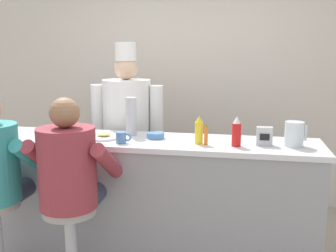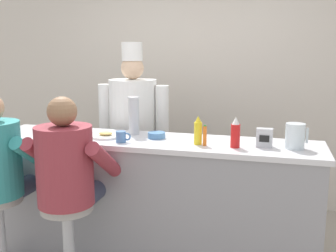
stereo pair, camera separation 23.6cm
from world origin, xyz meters
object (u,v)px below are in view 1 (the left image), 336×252
(ketchup_bottle_red, at_px, (236,132))
(cook_in_whites_near, at_px, (127,129))
(napkin_dispenser_chrome, at_px, (264,136))
(diner_seated_maroon, at_px, (70,174))
(coffee_mug_white, at_px, (52,132))
(cup_stack_steel, at_px, (131,116))
(water_pitcher_clear, at_px, (294,134))
(coffee_mug_blue, at_px, (122,138))
(breakfast_plate, at_px, (104,137))
(hot_sauce_bottle_orange, at_px, (206,135))
(mustard_bottle_yellow, at_px, (199,131))
(cereal_bowl, at_px, (156,135))

(ketchup_bottle_red, relative_size, cook_in_whites_near, 0.12)
(napkin_dispenser_chrome, xyz_separation_m, diner_seated_maroon, (-1.32, -0.52, -0.22))
(coffee_mug_white, height_order, cup_stack_steel, cup_stack_steel)
(cup_stack_steel, distance_m, napkin_dispenser_chrome, 1.10)
(diner_seated_maroon, bearing_deg, water_pitcher_clear, 18.85)
(coffee_mug_blue, bearing_deg, ketchup_bottle_red, 4.50)
(breakfast_plate, height_order, coffee_mug_white, coffee_mug_white)
(ketchup_bottle_red, distance_m, water_pitcher_clear, 0.43)
(coffee_mug_blue, bearing_deg, napkin_dispenser_chrome, 7.41)
(breakfast_plate, bearing_deg, coffee_mug_blue, -34.61)
(ketchup_bottle_red, xyz_separation_m, hot_sauce_bottle_orange, (-0.22, -0.00, -0.03))
(breakfast_plate, bearing_deg, coffee_mug_white, -174.95)
(water_pitcher_clear, relative_size, coffee_mug_blue, 1.51)
(ketchup_bottle_red, height_order, diner_seated_maroon, diner_seated_maroon)
(diner_seated_maroon, bearing_deg, coffee_mug_blue, 55.51)
(mustard_bottle_yellow, distance_m, cup_stack_steel, 0.63)
(coffee_mug_white, bearing_deg, breakfast_plate, 5.05)
(hot_sauce_bottle_orange, bearing_deg, coffee_mug_white, 178.62)
(ketchup_bottle_red, height_order, cook_in_whites_near, cook_in_whites_near)
(breakfast_plate, bearing_deg, water_pitcher_clear, 0.61)
(water_pitcher_clear, relative_size, breakfast_plate, 0.73)
(ketchup_bottle_red, height_order, breakfast_plate, ketchup_bottle_red)
(mustard_bottle_yellow, height_order, coffee_mug_white, mustard_bottle_yellow)
(mustard_bottle_yellow, distance_m, water_pitcher_clear, 0.70)
(coffee_mug_blue, bearing_deg, cup_stack_steel, 92.14)
(ketchup_bottle_red, relative_size, napkin_dispenser_chrome, 1.63)
(ketchup_bottle_red, distance_m, cup_stack_steel, 0.91)
(napkin_dispenser_chrome, bearing_deg, diner_seated_maroon, -158.76)
(napkin_dispenser_chrome, bearing_deg, coffee_mug_white, -178.52)
(ketchup_bottle_red, xyz_separation_m, diner_seated_maroon, (-1.12, -0.44, -0.25))
(mustard_bottle_yellow, relative_size, diner_seated_maroon, 0.15)
(diner_seated_maroon, bearing_deg, cup_stack_steel, 70.21)
(cereal_bowl, xyz_separation_m, cup_stack_steel, (-0.23, 0.09, 0.14))
(cup_stack_steel, height_order, napkin_dispenser_chrome, cup_stack_steel)
(cook_in_whites_near, bearing_deg, hot_sauce_bottle_orange, -40.41)
(water_pitcher_clear, distance_m, coffee_mug_white, 1.91)
(coffee_mug_blue, relative_size, napkin_dispenser_chrome, 0.88)
(cereal_bowl, distance_m, diner_seated_maroon, 0.78)
(mustard_bottle_yellow, bearing_deg, cook_in_whites_near, 138.72)
(ketchup_bottle_red, distance_m, napkin_dispenser_chrome, 0.22)
(coffee_mug_blue, bearing_deg, hot_sauce_bottle_orange, 5.77)
(hot_sauce_bottle_orange, xyz_separation_m, coffee_mug_blue, (-0.64, -0.06, -0.03))
(cereal_bowl, relative_size, coffee_mug_white, 1.06)
(cup_stack_steel, distance_m, diner_seated_maroon, 0.79)
(diner_seated_maroon, bearing_deg, cereal_bowl, 51.35)
(coffee_mug_white, height_order, diner_seated_maroon, diner_seated_maroon)
(coffee_mug_blue, distance_m, cook_in_whites_near, 0.80)
(cook_in_whites_near, bearing_deg, water_pitcher_clear, -22.92)
(hot_sauce_bottle_orange, xyz_separation_m, cereal_bowl, (-0.42, 0.15, -0.05))
(mustard_bottle_yellow, xyz_separation_m, cook_in_whites_near, (-0.77, 0.68, -0.14))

